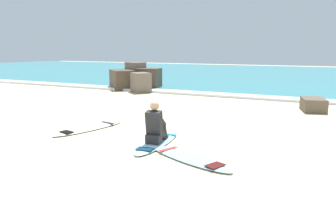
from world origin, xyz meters
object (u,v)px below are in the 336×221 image
Objects in this scene: surfboard_spare_far at (189,158)px; shoreline_rock at (313,105)px; surfboard_spare_near at (90,128)px; surfboard_main at (158,142)px; surfer_seated at (155,126)px.

shoreline_rock reaches higher than surfboard_spare_far.
surfboard_spare_near is 7.72m from shoreline_rock.
shoreline_rock reaches higher than surfboard_main.
shoreline_rock reaches higher than surfboard_spare_near.
surfboard_main and surfboard_spare_far have the same top height.
surfboard_main is 2.38× the size of surfer_seated.
surfboard_main is 1.30m from surfboard_spare_far.
surfboard_spare_far is at bearing -33.62° from surfboard_main.
surfboard_spare_near is at bearing 162.01° from surfboard_spare_far.
shoreline_rock is at bearing 46.95° from surfboard_spare_near.
surfboard_main is at bearing -116.11° from shoreline_rock.
surfboard_spare_far is at bearing -105.45° from shoreline_rock.
surfboard_spare_far is at bearing -17.99° from surfboard_spare_near.
surfer_seated reaches higher than shoreline_rock.
surfboard_spare_far is (3.40, -1.11, 0.00)m from surfboard_spare_near.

